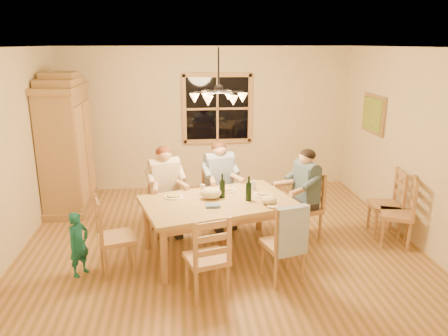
{
  "coord_description": "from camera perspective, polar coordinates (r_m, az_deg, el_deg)",
  "views": [
    {
      "loc": [
        -0.53,
        -5.77,
        2.75
      ],
      "look_at": [
        0.08,
        0.1,
        1.06
      ],
      "focal_mm": 35.0,
      "sensor_mm": 36.0,
      "label": 1
    }
  ],
  "objects": [
    {
      "name": "chair_far_right",
      "position": [
        6.82,
        -0.6,
        -5.01
      ],
      "size": [
        0.54,
        0.52,
        0.99
      ],
      "rotation": [
        0.0,
        0.0,
        3.42
      ],
      "color": "#A67349",
      "rests_on": "floor"
    },
    {
      "name": "wine_glass_a",
      "position": [
        5.96,
        -2.79,
        -2.8
      ],
      "size": [
        0.06,
        0.06,
        0.14
      ],
      "primitive_type": "cylinder",
      "color": "silver",
      "rests_on": "dining_table"
    },
    {
      "name": "wine_bottle_a",
      "position": [
        5.8,
        -0.23,
        -2.33
      ],
      "size": [
        0.08,
        0.08,
        0.33
      ],
      "primitive_type": "cylinder",
      "color": "black",
      "rests_on": "dining_table"
    },
    {
      "name": "plate_slate",
      "position": [
        5.95,
        5.13,
        -3.5
      ],
      "size": [
        0.26,
        0.26,
        0.02
      ],
      "primitive_type": "cylinder",
      "color": "white",
      "rests_on": "dining_table"
    },
    {
      "name": "window",
      "position": [
        8.36,
        -0.88,
        7.76
      ],
      "size": [
        1.3,
        0.06,
        1.3
      ],
      "color": "black",
      "rests_on": "wall_back"
    },
    {
      "name": "dining_table",
      "position": [
        5.78,
        -0.82,
        -5.18
      ],
      "size": [
        2.16,
        1.65,
        0.76
      ],
      "rotation": [
        0.0,
        0.0,
        0.28
      ],
      "color": "#A9834B",
      "rests_on": "floor"
    },
    {
      "name": "cloth_bundle",
      "position": [
        5.79,
        -1.7,
        -3.28
      ],
      "size": [
        0.28,
        0.22,
        0.15
      ],
      "primitive_type": "ellipsoid",
      "color": "beige",
      "rests_on": "dining_table"
    },
    {
      "name": "ceiling",
      "position": [
        5.8,
        -0.73,
        15.52
      ],
      "size": [
        5.5,
        5.0,
        0.02
      ],
      "primitive_type": "cube",
      "color": "white",
      "rests_on": "wall_back"
    },
    {
      "name": "chair_near_left",
      "position": [
        5.01,
        -2.25,
        -13.24
      ],
      "size": [
        0.54,
        0.52,
        0.99
      ],
      "rotation": [
        0.0,
        0.0,
        0.28
      ],
      "color": "#A67349",
      "rests_on": "floor"
    },
    {
      "name": "plate_plaid",
      "position": [
        6.11,
        0.37,
        -2.9
      ],
      "size": [
        0.26,
        0.26,
        0.02
      ],
      "primitive_type": "cylinder",
      "color": "white",
      "rests_on": "dining_table"
    },
    {
      "name": "chair_far_left",
      "position": [
        6.58,
        -7.57,
        -5.96
      ],
      "size": [
        0.54,
        0.52,
        0.99
      ],
      "rotation": [
        0.0,
        0.0,
        3.42
      ],
      "color": "#A67349",
      "rests_on": "floor"
    },
    {
      "name": "wine_glass_b",
      "position": [
        6.13,
        3.86,
        -2.29
      ],
      "size": [
        0.06,
        0.06,
        0.14
      ],
      "primitive_type": "cylinder",
      "color": "silver",
      "rests_on": "dining_table"
    },
    {
      "name": "chair_end_left",
      "position": [
        5.63,
        -13.77,
        -10.26
      ],
      "size": [
        0.52,
        0.54,
        0.99
      ],
      "rotation": [
        0.0,
        0.0,
        -1.29
      ],
      "color": "#A67349",
      "rests_on": "floor"
    },
    {
      "name": "adult_slate_man",
      "position": [
        6.29,
        10.58,
        -1.94
      ],
      "size": [
        0.51,
        0.48,
        0.87
      ],
      "rotation": [
        0.0,
        0.0,
        1.85
      ],
      "color": "#415768",
      "rests_on": "floor"
    },
    {
      "name": "adult_plaid_man",
      "position": [
        6.65,
        -0.61,
        -0.68
      ],
      "size": [
        0.48,
        0.51,
        0.87
      ],
      "rotation": [
        0.0,
        0.0,
        3.42
      ],
      "color": "#2D4B7C",
      "rests_on": "floor"
    },
    {
      "name": "chair_near_right",
      "position": [
        5.37,
        7.63,
        -11.28
      ],
      "size": [
        0.54,
        0.52,
        0.99
      ],
      "rotation": [
        0.0,
        0.0,
        0.28
      ],
      "color": "#A67349",
      "rests_on": "floor"
    },
    {
      "name": "wall_right",
      "position": [
        6.79,
        23.15,
        2.8
      ],
      "size": [
        0.02,
        5.0,
        2.7
      ],
      "primitive_type": "cube",
      "color": "beige",
      "rests_on": "floor"
    },
    {
      "name": "wall_back",
      "position": [
        8.41,
        -2.26,
        6.42
      ],
      "size": [
        5.5,
        0.02,
        2.7
      ],
      "primitive_type": "cube",
      "color": "beige",
      "rests_on": "floor"
    },
    {
      "name": "cap",
      "position": [
        5.63,
        5.92,
        -4.18
      ],
      "size": [
        0.2,
        0.2,
        0.11
      ],
      "primitive_type": "ellipsoid",
      "color": "#CABC87",
      "rests_on": "dining_table"
    },
    {
      "name": "child",
      "position": [
        5.65,
        -18.45,
        -9.39
      ],
      "size": [
        0.33,
        0.35,
        0.81
      ],
      "primitive_type": "imported",
      "rotation": [
        0.0,
        0.0,
        0.96
      ],
      "color": "#186F6F",
      "rests_on": "floor"
    },
    {
      "name": "chair_end_right",
      "position": [
        6.47,
        10.34,
        -6.48
      ],
      "size": [
        0.52,
        0.54,
        0.99
      ],
      "rotation": [
        0.0,
        0.0,
        1.85
      ],
      "color": "#A67349",
      "rests_on": "floor"
    },
    {
      "name": "floor",
      "position": [
        6.42,
        -0.64,
        -9.36
      ],
      "size": [
        5.5,
        5.5,
        0.0
      ],
      "primitive_type": "plane",
      "color": "olive",
      "rests_on": "ground"
    },
    {
      "name": "napkin",
      "position": [
        5.53,
        -1.46,
        -4.92
      ],
      "size": [
        0.21,
        0.18,
        0.03
      ],
      "primitive_type": "cube",
      "rotation": [
        0.0,
        0.0,
        0.28
      ],
      "color": "slate",
      "rests_on": "dining_table"
    },
    {
      "name": "wine_bottle_b",
      "position": [
        5.7,
        3.25,
        -2.7
      ],
      "size": [
        0.08,
        0.08,
        0.33
      ],
      "primitive_type": "cylinder",
      "color": "black",
      "rests_on": "dining_table"
    },
    {
      "name": "adult_woman",
      "position": [
        6.4,
        -7.74,
        -1.49
      ],
      "size": [
        0.48,
        0.51,
        0.87
      ],
      "rotation": [
        0.0,
        0.0,
        3.42
      ],
      "color": "#C7B39A",
      "rests_on": "floor"
    },
    {
      "name": "towel",
      "position": [
        5.05,
        8.85,
        -8.16
      ],
      "size": [
        0.39,
        0.2,
        0.58
      ],
      "primitive_type": "cube",
      "rotation": [
        0.0,
        0.0,
        0.28
      ],
      "color": "#98ADCE",
      "rests_on": "chair_near_right"
    },
    {
      "name": "armoire",
      "position": [
        7.8,
        -19.84,
        2.51
      ],
      "size": [
        0.66,
        1.4,
        2.3
      ],
      "color": "olive",
      "rests_on": "floor"
    },
    {
      "name": "chair_spare_back",
      "position": [
        6.91,
        20.19,
        -5.78
      ],
      "size": [
        0.48,
        0.49,
        0.99
      ],
      "rotation": [
        0.0,
        0.0,
        1.43
      ],
      "color": "#A67349",
      "rests_on": "floor"
    },
    {
      "name": "plate_woman",
      "position": [
        5.89,
        -6.6,
        -3.74
      ],
      "size": [
        0.26,
        0.26,
        0.02
      ],
      "primitive_type": "cylinder",
      "color": "white",
      "rests_on": "dining_table"
    },
    {
      "name": "wall_left",
      "position": [
        6.34,
        -26.27,
        1.58
      ],
      "size": [
        0.02,
        5.0,
        2.7
      ],
      "primitive_type": "cube",
      "color": "beige",
      "rests_on": "floor"
    },
    {
      "name": "chair_spare_front",
      "position": [
        6.62,
        21.48,
        -6.87
      ],
      "size": [
        0.56,
        0.57,
        0.99
      ],
      "rotation": [
        0.0,
        0.0,
        1.16
      ],
      "color": "#A67349",
      "rests_on": "floor"
    },
    {
      "name": "chandelier",
      "position": [
        5.84,
        -0.7,
        9.39
      ],
      "size": [
        0.77,
        0.68,
        0.71
      ],
      "color": "black",
      "rests_on": "ceiling"
    },
    {
      "name": "painting",
      "position": [
        7.78,
        18.91,
        6.65
      ],
      "size": [
        0.06,
        0.78,
        0.64
      ],
      "color": "olive",
      "rests_on": "wall_right"
    }
  ]
}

